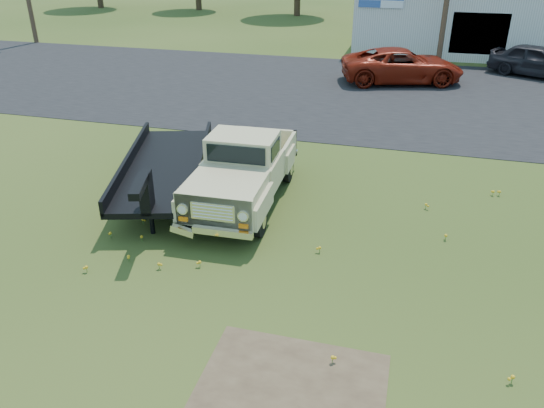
{
  "coord_description": "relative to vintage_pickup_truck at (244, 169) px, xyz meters",
  "views": [
    {
      "loc": [
        2.83,
        -9.26,
        6.52
      ],
      "look_at": [
        0.06,
        1.0,
        1.09
      ],
      "focal_mm": 35.0,
      "sensor_mm": 36.0,
      "label": 1
    }
  ],
  "objects": [
    {
      "name": "asphalt_lot",
      "position": [
        1.25,
        12.02,
        -0.97
      ],
      "size": [
        90.0,
        14.0,
        0.02
      ],
      "primitive_type": "cube",
      "color": "black",
      "rests_on": "ground"
    },
    {
      "name": "ground",
      "position": [
        1.25,
        -2.98,
        -0.97
      ],
      "size": [
        140.0,
        140.0,
        0.0
      ],
      "primitive_type": "plane",
      "color": "#2B4014",
      "rests_on": "ground"
    },
    {
      "name": "flatbed_trailer",
      "position": [
        -2.33,
        0.11,
        -0.11
      ],
      "size": [
        3.8,
        6.65,
        1.72
      ],
      "primitive_type": null,
      "rotation": [
        0.0,
        0.0,
        0.29
      ],
      "color": "black",
      "rests_on": "ground"
    },
    {
      "name": "commercial_building",
      "position": [
        7.25,
        24.01,
        1.13
      ],
      "size": [
        14.2,
        8.2,
        4.15
      ],
      "color": "#BCBCB7",
      "rests_on": "ground"
    },
    {
      "name": "vintage_pickup_truck",
      "position": [
        0.0,
        0.0,
        0.0
      ],
      "size": [
        2.24,
        5.41,
        1.94
      ],
      "primitive_type": null,
      "rotation": [
        0.0,
        0.0,
        0.03
      ],
      "color": "#C1B881",
      "rests_on": "ground"
    },
    {
      "name": "dirt_patch_a",
      "position": [
        2.75,
        -5.98,
        -0.97
      ],
      "size": [
        3.0,
        2.0,
        0.01
      ],
      "primitive_type": "cube",
      "color": "#493827",
      "rests_on": "ground"
    },
    {
      "name": "dark_sedan",
      "position": [
        9.99,
        17.43,
        -0.18
      ],
      "size": [
        4.96,
        3.77,
        1.58
      ],
      "primitive_type": "imported",
      "rotation": [
        0.0,
        0.0,
        1.1
      ],
      "color": "black",
      "rests_on": "ground"
    },
    {
      "name": "red_pickup",
      "position": [
        3.42,
        14.45,
        -0.17
      ],
      "size": [
        6.3,
        4.17,
        1.61
      ],
      "primitive_type": "imported",
      "rotation": [
        0.0,
        0.0,
        1.85
      ],
      "color": "maroon",
      "rests_on": "ground"
    },
    {
      "name": "dirt_patch_b",
      "position": [
        -0.75,
        0.52,
        -0.97
      ],
      "size": [
        2.2,
        1.6,
        0.01
      ],
      "primitive_type": "cube",
      "color": "#493827",
      "rests_on": "ground"
    }
  ]
}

